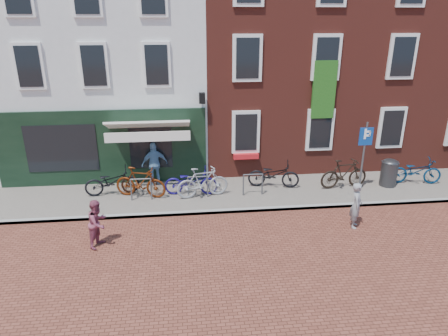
{
  "coord_description": "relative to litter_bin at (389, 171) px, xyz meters",
  "views": [
    {
      "loc": [
        -2.01,
        -11.9,
        6.13
      ],
      "look_at": [
        -0.65,
        0.34,
        1.52
      ],
      "focal_mm": 31.84,
      "sensor_mm": 36.0,
      "label": 1
    }
  ],
  "objects": [
    {
      "name": "bicycle_6",
      "position": [
        1.15,
        0.09,
        -0.08
      ],
      "size": [
        2.03,
        1.0,
        1.02
      ],
      "primitive_type": "imported",
      "rotation": [
        0.0,
        0.0,
        1.4
      ],
      "color": "#05294B",
      "rests_on": "sidewalk"
    },
    {
      "name": "sidewalk",
      "position": [
        -4.85,
        -0.01,
        -0.64
      ],
      "size": [
        24.0,
        3.0,
        0.1
      ],
      "primitive_type": "cube",
      "color": "slate",
      "rests_on": "ground"
    },
    {
      "name": "bicycle_0",
      "position": [
        -10.44,
        0.3,
        -0.08
      ],
      "size": [
        2.01,
        0.93,
        1.02
      ],
      "primitive_type": "imported",
      "rotation": [
        0.0,
        0.0,
        1.7
      ],
      "color": "black",
      "rests_on": "sidewalk"
    },
    {
      "name": "parking_sign",
      "position": [
        -1.28,
        -0.32,
        1.12
      ],
      "size": [
        0.5,
        0.07,
        2.62
      ],
      "color": "#4C4C4F",
      "rests_on": "sidewalk"
    },
    {
      "name": "bicycle_3",
      "position": [
        -7.18,
        -0.27,
        -0.02
      ],
      "size": [
        1.95,
        0.88,
        1.13
      ],
      "primitive_type": "imported",
      "rotation": [
        0.0,
        0.0,
        1.76
      ],
      "color": "gray",
      "rests_on": "sidewalk"
    },
    {
      "name": "bicycle_2",
      "position": [
        -7.58,
        -0.01,
        -0.08
      ],
      "size": [
        1.99,
        0.85,
        1.02
      ],
      "primitive_type": "imported",
      "rotation": [
        0.0,
        0.0,
        1.48
      ],
      "color": "#160D5D",
      "rests_on": "sidewalk"
    },
    {
      "name": "bicycle_1",
      "position": [
        -9.39,
        -0.02,
        -0.02
      ],
      "size": [
        1.95,
        1.05,
        1.13
      ],
      "primitive_type": "imported",
      "rotation": [
        0.0,
        0.0,
        1.28
      ],
      "color": "#4F1C07",
      "rests_on": "sidewalk"
    },
    {
      "name": "boy",
      "position": [
        -10.32,
        -3.08,
        0.02
      ],
      "size": [
        0.77,
        0.85,
        1.42
      ],
      "primitive_type": "imported",
      "rotation": [
        0.0,
        0.0,
        1.16
      ],
      "color": "#873B4F",
      "rests_on": "ground"
    },
    {
      "name": "bicycle_4",
      "position": [
        -4.44,
        0.33,
        -0.08
      ],
      "size": [
        2.04,
        1.08,
        1.02
      ],
      "primitive_type": "imported",
      "rotation": [
        0.0,
        0.0,
        1.35
      ],
      "color": "black",
      "rests_on": "sidewalk"
    },
    {
      "name": "cafe_person",
      "position": [
        -8.93,
        1.09,
        0.26
      ],
      "size": [
        1.06,
        0.65,
        1.69
      ],
      "primitive_type": "imported",
      "rotation": [
        0.0,
        0.0,
        3.4
      ],
      "color": "#6B98BE",
      "rests_on": "sidewalk"
    },
    {
      "name": "ground",
      "position": [
        -5.85,
        -1.51,
        -0.69
      ],
      "size": [
        80.0,
        80.0,
        0.0
      ],
      "primitive_type": "plane",
      "color": "brown"
    },
    {
      "name": "building_brick_mid",
      "position": [
        -3.85,
        5.49,
        4.31
      ],
      "size": [
        6.0,
        8.0,
        10.0
      ],
      "primitive_type": "cube",
      "color": "maroon",
      "rests_on": "ground"
    },
    {
      "name": "litter_bin",
      "position": [
        0.0,
        0.0,
        0.0
      ],
      "size": [
        0.62,
        0.62,
        1.14
      ],
      "color": "#343436",
      "rests_on": "sidewalk"
    },
    {
      "name": "bicycle_5",
      "position": [
        -1.8,
        -0.02,
        -0.02
      ],
      "size": [
        1.93,
        0.73,
        1.13
      ],
      "primitive_type": "imported",
      "rotation": [
        0.0,
        0.0,
        1.68
      ],
      "color": "black",
      "rests_on": "sidewalk"
    },
    {
      "name": "woman",
      "position": [
        -2.56,
        -2.82,
        0.05
      ],
      "size": [
        0.53,
        0.63,
        1.47
      ],
      "primitive_type": "imported",
      "rotation": [
        0.0,
        0.0,
        1.17
      ],
      "color": "gray",
      "rests_on": "ground"
    },
    {
      "name": "building_brick_right",
      "position": [
        2.15,
        5.49,
        4.31
      ],
      "size": [
        6.0,
        8.0,
        10.0
      ],
      "primitive_type": "cube",
      "color": "maroon",
      "rests_on": "ground"
    },
    {
      "name": "building_stucco",
      "position": [
        -10.85,
        5.49,
        3.81
      ],
      "size": [
        8.0,
        8.0,
        9.0
      ],
      "primitive_type": "cube",
      "color": "silver",
      "rests_on": "ground"
    }
  ]
}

